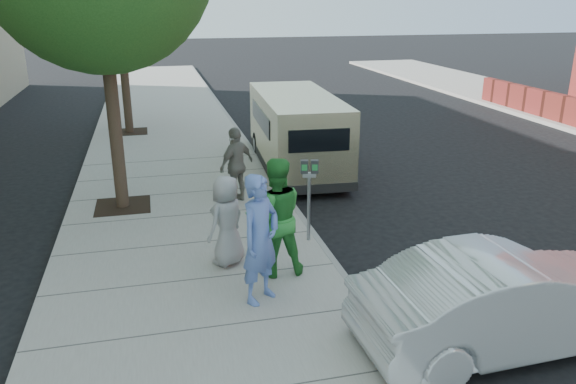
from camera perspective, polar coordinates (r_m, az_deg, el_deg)
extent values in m
plane|color=black|center=(11.08, -4.74, -5.37)|extent=(120.00, 120.00, 0.00)
cube|color=gray|center=(10.96, -9.94, -5.47)|extent=(5.00, 60.00, 0.15)
cube|color=gray|center=(11.34, 2.47, -4.32)|extent=(0.12, 60.00, 0.16)
cube|color=black|center=(13.16, -16.41, -1.34)|extent=(1.20, 1.20, 0.01)
cylinder|color=#38281E|center=(12.64, -17.25, 7.08)|extent=(0.28, 0.28, 3.96)
cube|color=black|center=(20.47, -15.77, 5.91)|extent=(1.20, 1.20, 0.01)
cylinder|color=#38281E|center=(20.17, -16.22, 10.77)|extent=(0.28, 0.28, 3.52)
cylinder|color=gray|center=(10.67, 2.13, -1.74)|extent=(0.06, 0.06, 1.27)
cube|color=gray|center=(10.44, 2.18, 1.75)|extent=(0.26, 0.12, 0.09)
cube|color=#2D2D30|center=(10.39, 1.66, 2.58)|extent=(0.16, 0.14, 0.25)
cube|color=#2D2D30|center=(10.40, 2.72, 2.59)|extent=(0.16, 0.14, 0.25)
cube|color=beige|center=(15.46, 0.89, 6.33)|extent=(2.22, 5.30, 1.92)
cube|color=beige|center=(18.29, -0.89, 6.81)|extent=(1.80, 0.63, 0.82)
cube|color=black|center=(12.90, 3.20, 5.24)|extent=(1.44, 0.10, 0.53)
cylinder|color=black|center=(17.15, -3.05, 4.87)|extent=(0.29, 0.74, 0.73)
cylinder|color=black|center=(17.45, 2.49, 5.12)|extent=(0.29, 0.74, 0.73)
cylinder|color=black|center=(13.79, -1.08, 1.32)|extent=(0.29, 0.74, 0.73)
cylinder|color=black|center=(14.16, 5.69, 1.70)|extent=(0.29, 0.74, 0.73)
imported|color=silver|center=(8.31, 21.45, -10.19)|extent=(4.31, 1.65, 1.40)
imported|color=#5B78C2|center=(8.44, -2.83, -4.81)|extent=(0.88, 0.84, 2.02)
imported|color=#2D8A34|center=(9.26, -1.31, -2.56)|extent=(0.98, 0.77, 2.02)
imported|color=#9B9B9D|center=(9.72, -6.24, -2.91)|extent=(0.93, 0.90, 1.60)
imported|color=gray|center=(12.73, -5.25, 2.77)|extent=(1.06, 0.96, 1.73)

